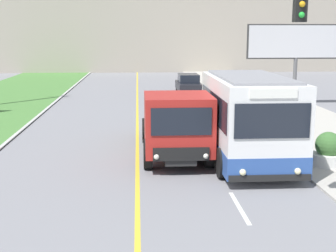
{
  "coord_description": "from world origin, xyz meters",
  "views": [
    {
      "loc": [
        0.05,
        0.59,
        4.62
      ],
      "look_at": [
        1.1,
        16.78,
        1.4
      ],
      "focal_mm": 50.0,
      "sensor_mm": 36.0,
      "label": 1
    }
  ],
  "objects": [
    {
      "name": "billboard_large",
      "position": [
        10.14,
        30.07,
        3.97
      ],
      "size": [
        6.36,
        0.24,
        5.2
      ],
      "color": "#59595B",
      "rests_on": "ground_plane"
    },
    {
      "name": "dump_truck",
      "position": [
        1.43,
        17.42,
        1.28
      ],
      "size": [
        2.42,
        7.08,
        2.54
      ],
      "color": "black",
      "rests_on": "ground_plane"
    },
    {
      "name": "city_bus",
      "position": [
        3.96,
        16.64,
        1.61
      ],
      "size": [
        2.71,
        5.88,
        3.18
      ],
      "color": "white",
      "rests_on": "ground_plane"
    },
    {
      "name": "planter_round_second",
      "position": [
        6.7,
        21.19,
        0.57
      ],
      "size": [
        1.05,
        1.05,
        1.14
      ],
      "color": "silver",
      "rests_on": "sidewalk_right"
    },
    {
      "name": "car_distant",
      "position": [
        4.08,
        37.5,
        0.69
      ],
      "size": [
        1.8,
        4.3,
        1.45
      ],
      "color": "black",
      "rests_on": "ground_plane"
    },
    {
      "name": "planter_round_near",
      "position": [
        6.65,
        16.02,
        0.59
      ],
      "size": [
        1.14,
        1.14,
        1.19
      ],
      "color": "silver",
      "rests_on": "sidewalk_right"
    }
  ]
}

